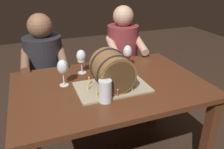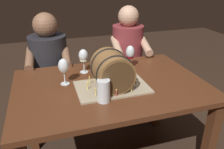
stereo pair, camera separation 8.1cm
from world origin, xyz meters
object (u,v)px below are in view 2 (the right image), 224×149
object	(u,v)px
dining_table	(111,97)
person_seated_left	(52,79)
wine_glass_empty	(64,67)
beer_pint	(104,92)
wine_glass_white	(83,56)
barrel_cake	(112,72)
wine_glass_red	(130,53)
person_seated_right	(127,70)

from	to	relation	value
dining_table	person_seated_left	bearing A→B (deg)	119.89
wine_glass_empty	beer_pint	world-z (taller)	wine_glass_empty
wine_glass_white	person_seated_left	size ratio (longest dim) A/B	0.16
dining_table	beer_pint	size ratio (longest dim) A/B	9.40
barrel_cake	person_seated_left	size ratio (longest dim) A/B	0.42
wine_glass_red	wine_glass_white	xyz separation A→B (m)	(-0.37, 0.03, 0.00)
dining_table	person_seated_right	xyz separation A→B (m)	(0.38, 0.67, -0.11)
wine_glass_empty	dining_table	bearing A→B (deg)	-16.36
dining_table	wine_glass_empty	world-z (taller)	wine_glass_empty
dining_table	wine_glass_white	world-z (taller)	wine_glass_white
wine_glass_white	barrel_cake	bearing A→B (deg)	-67.75
dining_table	person_seated_left	xyz separation A→B (m)	(-0.39, 0.67, -0.10)
wine_glass_empty	person_seated_left	bearing A→B (deg)	97.68
dining_table	beer_pint	bearing A→B (deg)	-117.02
wine_glass_red	person_seated_right	world-z (taller)	person_seated_right
dining_table	wine_glass_white	bearing A→B (deg)	118.98
wine_glass_white	beer_pint	size ratio (longest dim) A/B	1.32
wine_glass_white	person_seated_left	distance (m)	0.60
barrel_cake	wine_glass_red	distance (m)	0.37
dining_table	wine_glass_red	xyz separation A→B (m)	(0.23, 0.22, 0.24)
wine_glass_empty	wine_glass_red	bearing A→B (deg)	13.73
person_seated_left	person_seated_right	world-z (taller)	person_seated_right
dining_table	wine_glass_red	world-z (taller)	wine_glass_red
dining_table	wine_glass_red	size ratio (longest dim) A/B	6.99
barrel_cake	wine_glass_white	world-z (taller)	barrel_cake
wine_glass_white	person_seated_right	xyz separation A→B (m)	(0.52, 0.42, -0.35)
barrel_cake	person_seated_right	size ratio (longest dim) A/B	0.41
wine_glass_red	wine_glass_empty	distance (m)	0.55
barrel_cake	beer_pint	bearing A→B (deg)	-123.75
person_seated_left	person_seated_right	bearing A→B (deg)	-0.02
wine_glass_empty	person_seated_left	world-z (taller)	person_seated_left
wine_glass_white	wine_glass_empty	bearing A→B (deg)	-136.04
dining_table	wine_glass_white	size ratio (longest dim) A/B	7.10
dining_table	person_seated_left	size ratio (longest dim) A/B	1.15
wine_glass_red	wine_glass_empty	size ratio (longest dim) A/B	1.01
barrel_cake	beer_pint	xyz separation A→B (m)	(-0.10, -0.15, -0.06)
barrel_cake	wine_glass_white	distance (m)	0.34
barrel_cake	wine_glass_red	size ratio (longest dim) A/B	2.54
wine_glass_red	wine_glass_white	world-z (taller)	wine_glass_red
wine_glass_red	barrel_cake	bearing A→B (deg)	-130.06
barrel_cake	wine_glass_empty	distance (m)	0.34
beer_pint	person_seated_right	bearing A→B (deg)	60.82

